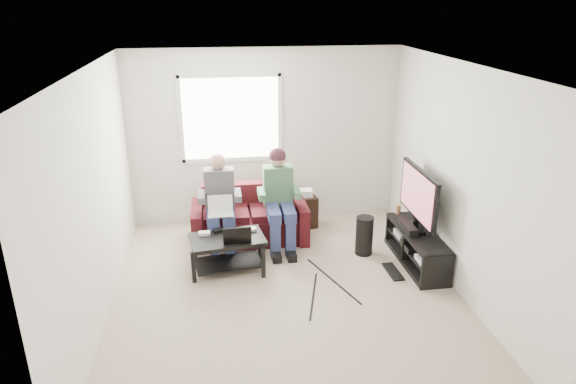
{
  "coord_description": "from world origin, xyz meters",
  "views": [
    {
      "loc": [
        -0.73,
        -5.15,
        3.26
      ],
      "look_at": [
        0.1,
        0.6,
        1.04
      ],
      "focal_mm": 32.0,
      "sensor_mm": 36.0,
      "label": 1
    }
  ],
  "objects_px": {
    "tv": "(418,196)",
    "subwoofer": "(364,236)",
    "tv_stand": "(417,249)",
    "coffee_table": "(228,246)",
    "sofa": "(249,219)",
    "end_table": "(304,210)"
  },
  "relations": [
    {
      "from": "tv",
      "to": "subwoofer",
      "type": "xyz_separation_m",
      "value": [
        -0.6,
        0.25,
        -0.63
      ]
    },
    {
      "from": "tv_stand",
      "to": "tv",
      "type": "relative_size",
      "value": 1.21
    },
    {
      "from": "coffee_table",
      "to": "tv_stand",
      "type": "bearing_deg",
      "value": -3.96
    },
    {
      "from": "sofa",
      "to": "coffee_table",
      "type": "distance_m",
      "value": 0.95
    },
    {
      "from": "tv",
      "to": "end_table",
      "type": "distance_m",
      "value": 1.87
    },
    {
      "from": "tv_stand",
      "to": "tv",
      "type": "distance_m",
      "value": 0.71
    },
    {
      "from": "tv_stand",
      "to": "tv",
      "type": "xyz_separation_m",
      "value": [
        -0.0,
        0.1,
        0.7
      ]
    },
    {
      "from": "sofa",
      "to": "tv",
      "type": "xyz_separation_m",
      "value": [
        2.09,
        -0.96,
        0.61
      ]
    },
    {
      "from": "coffee_table",
      "to": "tv",
      "type": "relative_size",
      "value": 0.89
    },
    {
      "from": "sofa",
      "to": "coffee_table",
      "type": "height_order",
      "value": "sofa"
    },
    {
      "from": "tv_stand",
      "to": "tv",
      "type": "bearing_deg",
      "value": 91.47
    },
    {
      "from": "tv",
      "to": "subwoofer",
      "type": "height_order",
      "value": "tv"
    },
    {
      "from": "coffee_table",
      "to": "tv_stand",
      "type": "relative_size",
      "value": 0.74
    },
    {
      "from": "sofa",
      "to": "tv_stand",
      "type": "distance_m",
      "value": 2.34
    },
    {
      "from": "subwoofer",
      "to": "coffee_table",
      "type": "bearing_deg",
      "value": -174.18
    },
    {
      "from": "coffee_table",
      "to": "end_table",
      "type": "height_order",
      "value": "end_table"
    },
    {
      "from": "tv_stand",
      "to": "end_table",
      "type": "bearing_deg",
      "value": 132.62
    },
    {
      "from": "sofa",
      "to": "tv",
      "type": "relative_size",
      "value": 1.46
    },
    {
      "from": "sofa",
      "to": "tv_stand",
      "type": "height_order",
      "value": "sofa"
    },
    {
      "from": "coffee_table",
      "to": "end_table",
      "type": "bearing_deg",
      "value": 44.94
    },
    {
      "from": "end_table",
      "to": "tv",
      "type": "bearing_deg",
      "value": -45.24
    },
    {
      "from": "tv",
      "to": "end_table",
      "type": "bearing_deg",
      "value": 134.76
    }
  ]
}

